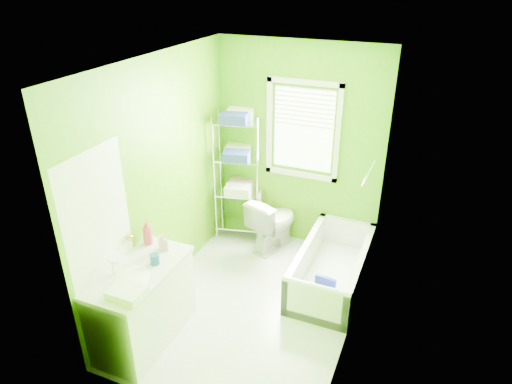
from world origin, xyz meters
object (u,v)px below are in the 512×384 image
at_px(bathtub, 331,273).
at_px(wire_shelf_unit, 240,162).
at_px(toilet, 273,222).
at_px(vanity, 142,303).

relative_size(bathtub, wire_shelf_unit, 0.87).
bearing_deg(wire_shelf_unit, bathtub, -23.27).
distance_m(bathtub, toilet, 1.04).
height_order(vanity, wire_shelf_unit, wire_shelf_unit).
distance_m(vanity, wire_shelf_unit, 2.24).
bearing_deg(bathtub, toilet, 151.83).
height_order(toilet, wire_shelf_unit, wire_shelf_unit).
distance_m(toilet, wire_shelf_unit, 0.88).
relative_size(toilet, vanity, 0.67).
bearing_deg(toilet, wire_shelf_unit, 3.32).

